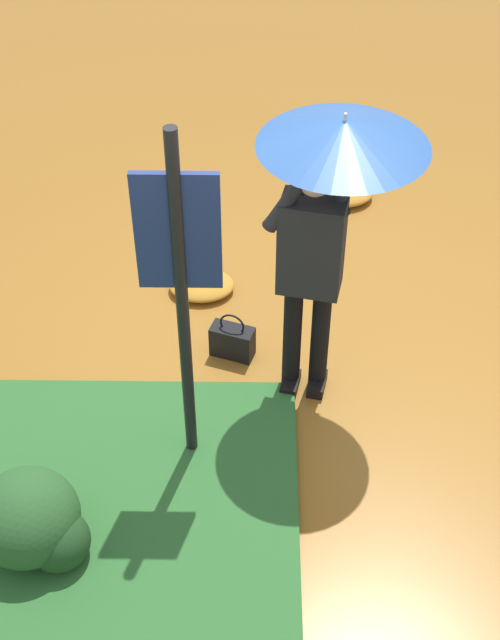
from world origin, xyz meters
TOP-DOWN VIEW (x-y plane):
  - ground_plane at (0.00, 0.00)m, footprint 18.00×18.00m
  - person_with_umbrella at (0.15, -0.09)m, footprint 0.96×0.96m
  - info_sign_post at (-0.65, -0.69)m, footprint 0.44×0.07m
  - handbag at (-0.42, 0.18)m, footprint 0.33×0.23m
  - shrub_cluster at (-1.48, -1.41)m, footprint 0.65×0.59m
  - leaf_pile_by_bench at (-0.68, 0.87)m, footprint 0.50×0.40m
  - leaf_pile_far_path at (0.46, 2.13)m, footprint 0.57×0.46m

SIDE VIEW (x-z plane):
  - ground_plane at x=0.00m, z-range 0.00..0.00m
  - leaf_pile_by_bench at x=-0.68m, z-range 0.00..0.11m
  - leaf_pile_far_path at x=0.46m, z-range 0.00..0.13m
  - handbag at x=-0.42m, z-range -0.06..0.31m
  - shrub_cluster at x=-1.48m, z-range -0.02..0.51m
  - info_sign_post at x=-0.65m, z-range 0.29..2.59m
  - person_with_umbrella at x=0.15m, z-range 0.53..2.57m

